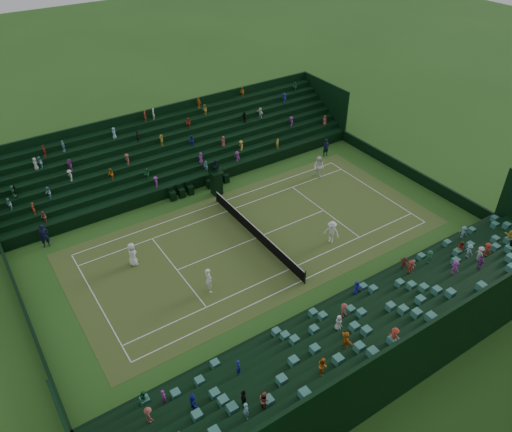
% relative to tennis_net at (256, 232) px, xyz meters
% --- Properties ---
extents(ground, '(160.00, 160.00, 0.00)m').
position_rel_tennis_net_xyz_m(ground, '(0.00, 0.00, -0.53)').
color(ground, '#29581B').
rests_on(ground, ground).
extents(court_surface, '(12.97, 26.77, 0.01)m').
position_rel_tennis_net_xyz_m(court_surface, '(0.00, 0.00, -0.52)').
color(court_surface, '#336A23').
rests_on(court_surface, ground).
extents(perimeter_wall_north, '(17.17, 0.20, 1.00)m').
position_rel_tennis_net_xyz_m(perimeter_wall_north, '(0.00, 15.88, -0.03)').
color(perimeter_wall_north, black).
rests_on(perimeter_wall_north, ground).
extents(perimeter_wall_south, '(17.17, 0.20, 1.00)m').
position_rel_tennis_net_xyz_m(perimeter_wall_south, '(0.00, -15.88, -0.03)').
color(perimeter_wall_south, black).
rests_on(perimeter_wall_south, ground).
extents(perimeter_wall_east, '(0.20, 31.77, 1.00)m').
position_rel_tennis_net_xyz_m(perimeter_wall_east, '(8.48, 0.00, -0.03)').
color(perimeter_wall_east, black).
rests_on(perimeter_wall_east, ground).
extents(perimeter_wall_west, '(0.20, 31.77, 1.00)m').
position_rel_tennis_net_xyz_m(perimeter_wall_west, '(-8.48, 0.00, -0.03)').
color(perimeter_wall_west, black).
rests_on(perimeter_wall_west, ground).
extents(north_grandstand, '(6.60, 32.00, 4.90)m').
position_rel_tennis_net_xyz_m(north_grandstand, '(12.66, 0.00, 1.02)').
color(north_grandstand, black).
rests_on(north_grandstand, ground).
extents(south_grandstand, '(6.60, 32.00, 4.90)m').
position_rel_tennis_net_xyz_m(south_grandstand, '(-12.66, 0.00, 1.02)').
color(south_grandstand, black).
rests_on(south_grandstand, ground).
extents(tennis_net, '(11.67, 0.10, 1.06)m').
position_rel_tennis_net_xyz_m(tennis_net, '(0.00, 0.00, 0.00)').
color(tennis_net, black).
rests_on(tennis_net, ground).
extents(umpire_chair, '(0.99, 0.99, 3.12)m').
position_rel_tennis_net_xyz_m(umpire_chair, '(-6.82, 0.60, 0.81)').
color(umpire_chair, black).
rests_on(umpire_chair, ground).
extents(courtside_chairs, '(0.50, 5.48, 1.10)m').
position_rel_tennis_net_xyz_m(courtside_chairs, '(-7.95, -0.36, -0.11)').
color(courtside_chairs, black).
rests_on(courtside_chairs, ground).
extents(player_near_west, '(0.94, 0.68, 1.78)m').
position_rel_tennis_net_xyz_m(player_near_west, '(-2.19, -8.58, 0.36)').
color(player_near_west, white).
rests_on(player_near_west, ground).
extents(player_near_east, '(0.69, 0.47, 1.86)m').
position_rel_tennis_net_xyz_m(player_near_east, '(2.92, -5.53, 0.40)').
color(player_near_east, white).
rests_on(player_near_east, ground).
extents(player_far_west, '(1.18, 1.06, 2.00)m').
position_rel_tennis_net_xyz_m(player_far_west, '(-4.22, 9.29, 0.48)').
color(player_far_west, white).
rests_on(player_far_west, ground).
extents(player_far_east, '(1.32, 1.14, 1.76)m').
position_rel_tennis_net_xyz_m(player_far_east, '(3.31, 4.32, 0.36)').
color(player_far_east, white).
rests_on(player_far_east, ground).
extents(line_judge_north, '(0.51, 0.68, 1.69)m').
position_rel_tennis_net_xyz_m(line_judge_north, '(-6.90, 12.35, 0.32)').
color(line_judge_north, black).
rests_on(line_judge_north, ground).
extents(line_judge_south, '(0.50, 0.72, 1.86)m').
position_rel_tennis_net_xyz_m(line_judge_south, '(-7.51, -13.03, 0.40)').
color(line_judge_south, black).
rests_on(line_judge_south, ground).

